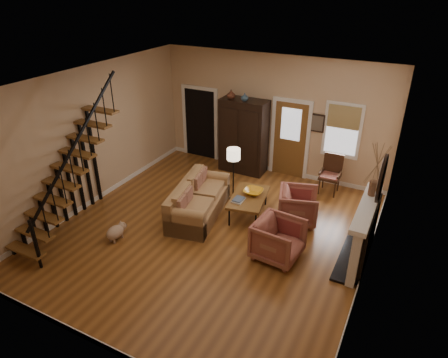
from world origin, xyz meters
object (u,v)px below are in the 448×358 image
at_px(side_chair, 330,175).
at_px(armchair_left, 278,240).
at_px(armoire, 244,136).
at_px(coffee_table, 248,205).
at_px(floor_lamp, 233,176).
at_px(armchair_right, 298,206).
at_px(sofa, 199,200).

bearing_deg(side_chair, armchair_left, -94.47).
relative_size(armoire, coffee_table, 1.60).
relative_size(armchair_left, floor_lamp, 0.64).
distance_m(coffee_table, armchair_right, 1.16).
relative_size(armoire, armchair_right, 2.40).
bearing_deg(armchair_right, side_chair, -27.45).
bearing_deg(floor_lamp, sofa, -114.14).
distance_m(coffee_table, floor_lamp, 0.87).
bearing_deg(armchair_right, floor_lamp, 68.16).
bearing_deg(armchair_left, side_chair, 0.67).
height_order(sofa, armchair_left, armchair_left).
relative_size(armoire, floor_lamp, 1.48).
bearing_deg(floor_lamp, coffee_table, -34.99).
height_order(armchair_left, floor_lamp, floor_lamp).
distance_m(armchair_left, armchair_right, 1.46).
distance_m(armoire, floor_lamp, 1.83).
bearing_deg(coffee_table, side_chair, 53.95).
relative_size(armchair_right, side_chair, 0.86).
height_order(armoire, armchair_right, armoire).
bearing_deg(armoire, sofa, -87.85).
xyz_separation_m(sofa, side_chair, (2.45, 2.47, 0.11)).
bearing_deg(armoire, armchair_left, -55.24).
xyz_separation_m(coffee_table, armchair_left, (1.17, -1.18, 0.16)).
xyz_separation_m(coffee_table, armchair_right, (1.11, 0.28, 0.15)).
bearing_deg(armchair_right, armchair_left, 165.26).
xyz_separation_m(armchair_left, armchair_right, (-0.06, 1.46, -0.01)).
relative_size(coffee_table, armchair_right, 1.49).
bearing_deg(coffee_table, armchair_right, 14.25).
height_order(coffee_table, armchair_left, armchair_left).
xyz_separation_m(armoire, armchair_right, (2.25, -1.86, -0.65)).
height_order(armoire, floor_lamp, armoire).
height_order(sofa, side_chair, side_chair).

